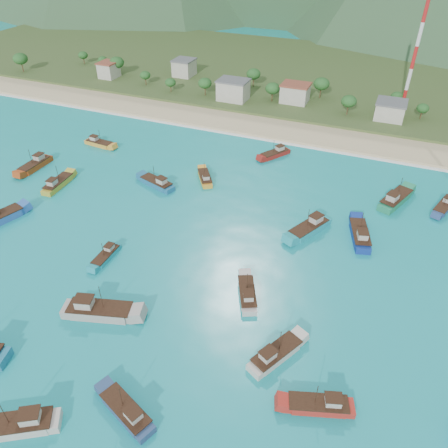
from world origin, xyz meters
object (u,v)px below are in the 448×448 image
at_px(boat_9, 247,295).
at_px(boat_22, 99,144).
at_px(boat_0, 275,154).
at_px(boat_2, 99,311).
at_px(boat_1, 58,184).
at_px(boat_23, 444,207).
at_px(radio_tower, 417,46).
at_px(boat_27, 127,412).
at_px(boat_14, 360,235).
at_px(boat_7, 319,406).
at_px(boat_17, 395,200).
at_px(boat_24, 35,165).
at_px(boat_4, 276,355).
at_px(boat_28, 18,426).
at_px(boat_16, 106,256).
at_px(boat_5, 205,178).
at_px(boat_13, 157,184).
at_px(boat_8, 309,229).

relative_size(boat_9, boat_22, 1.00).
relative_size(boat_0, boat_2, 0.73).
relative_size(boat_1, boat_23, 1.12).
bearing_deg(radio_tower, boat_27, -101.65).
bearing_deg(boat_0, boat_14, 165.03).
relative_size(boat_7, boat_17, 0.80).
height_order(boat_22, boat_24, boat_24).
xyz_separation_m(boat_4, boat_28, (-30.06, -25.46, 0.11)).
height_order(radio_tower, boat_23, radio_tower).
relative_size(boat_9, boat_16, 1.20).
distance_m(boat_5, boat_13, 12.96).
bearing_deg(boat_5, boat_7, -85.45).
height_order(boat_1, boat_7, boat_1).
xyz_separation_m(boat_0, boat_27, (4.11, -86.86, 0.03)).
xyz_separation_m(radio_tower, boat_14, (-2.86, -79.64, -22.46)).
bearing_deg(boat_28, boat_17, -59.47).
height_order(radio_tower, boat_0, radio_tower).
distance_m(boat_9, boat_13, 46.52).
distance_m(boat_13, boat_16, 30.32).
xyz_separation_m(boat_2, boat_14, (40.17, 41.12, -0.16)).
xyz_separation_m(boat_1, boat_9, (60.21, -19.25, -0.09)).
height_order(boat_13, boat_28, boat_28).
xyz_separation_m(boat_1, boat_5, (34.66, 17.73, -0.14)).
bearing_deg(boat_17, boat_16, -118.66).
relative_size(boat_4, boat_24, 0.96).
relative_size(boat_8, boat_14, 1.02).
bearing_deg(boat_23, boat_24, 29.98).
bearing_deg(boat_9, boat_16, 155.79).
relative_size(boat_0, boat_14, 0.82).
bearing_deg(boat_27, boat_8, 7.04).
xyz_separation_m(boat_7, boat_9, (-17.54, 17.35, -0.03)).
xyz_separation_m(boat_8, boat_22, (-70.69, 19.18, -0.23)).
relative_size(boat_1, boat_13, 0.97).
bearing_deg(boat_5, boat_28, -120.40).
relative_size(boat_8, boat_24, 1.09).
bearing_deg(boat_28, boat_2, -25.58).
relative_size(boat_5, boat_16, 1.11).
relative_size(boat_13, boat_23, 1.15).
height_order(boat_4, boat_17, boat_17).
xyz_separation_m(boat_5, boat_23, (59.84, 9.45, -0.00)).
relative_size(boat_13, boat_17, 0.86).
relative_size(boat_8, boat_17, 0.94).
distance_m(boat_16, boat_23, 80.72).
xyz_separation_m(boat_0, boat_16, (-19.15, -58.46, -0.16)).
distance_m(boat_4, boat_7, 10.55).
bearing_deg(boat_17, boat_2, -106.50).
relative_size(boat_0, boat_27, 0.94).
bearing_deg(boat_5, boat_2, -121.27).
bearing_deg(boat_23, boat_22, 20.14).
height_order(boat_7, boat_17, boat_17).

